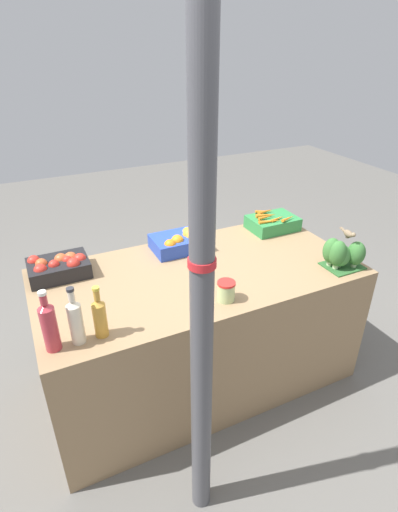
{
  "coord_description": "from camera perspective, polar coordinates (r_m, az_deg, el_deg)",
  "views": [
    {
      "loc": [
        -0.87,
        -1.81,
        2.01
      ],
      "look_at": [
        0.0,
        0.0,
        0.91
      ],
      "focal_mm": 28.0,
      "sensor_mm": 36.0,
      "label": 1
    }
  ],
  "objects": [
    {
      "name": "ground_plane",
      "position": [
        2.84,
        0.0,
        -16.37
      ],
      "size": [
        10.0,
        10.0,
        0.0
      ],
      "primitive_type": "plane",
      "color": "#605E59"
    },
    {
      "name": "apple_crate",
      "position": [
        2.41,
        -19.39,
        -1.39
      ],
      "size": [
        0.33,
        0.24,
        0.13
      ],
      "color": "black",
      "rests_on": "market_table"
    },
    {
      "name": "broccoli_pile",
      "position": [
        2.47,
        19.67,
        0.28
      ],
      "size": [
        0.23,
        0.18,
        0.19
      ],
      "color": "#2D602D",
      "rests_on": "market_table"
    },
    {
      "name": "juice_bottle_amber",
      "position": [
        1.86,
        -14.0,
        -8.33
      ],
      "size": [
        0.06,
        0.06,
        0.26
      ],
      "color": "gold",
      "rests_on": "market_table"
    },
    {
      "name": "orange_crate",
      "position": [
        2.56,
        -2.75,
        2.09
      ],
      "size": [
        0.33,
        0.24,
        0.13
      ],
      "color": "#2847B7",
      "rests_on": "market_table"
    },
    {
      "name": "juice_bottle_cloudy",
      "position": [
        1.84,
        -17.21,
        -8.74
      ],
      "size": [
        0.06,
        0.06,
        0.29
      ],
      "color": "beige",
      "rests_on": "market_table"
    },
    {
      "name": "support_pole",
      "position": [
        1.34,
        0.43,
        -1.56
      ],
      "size": [
        0.1,
        0.1,
        2.67
      ],
      "color": "#4C4C51",
      "rests_on": "ground_plane"
    },
    {
      "name": "market_table",
      "position": [
        2.57,
        0.0,
        -9.95
      ],
      "size": [
        1.88,
        0.93,
        0.81
      ],
      "primitive_type": "cube",
      "color": "#937551",
      "rests_on": "ground_plane"
    },
    {
      "name": "juice_bottle_ruby",
      "position": [
        1.83,
        -20.61,
        -9.27
      ],
      "size": [
        0.07,
        0.07,
        0.3
      ],
      "color": "#B2333D",
      "rests_on": "market_table"
    },
    {
      "name": "carrot_crate",
      "position": [
        2.89,
        10.43,
        4.72
      ],
      "size": [
        0.33,
        0.24,
        0.12
      ],
      "color": "#2D8442",
      "rests_on": "market_table"
    },
    {
      "name": "pickle_jar",
      "position": [
        2.07,
        3.79,
        -5.03
      ],
      "size": [
        0.1,
        0.1,
        0.11
      ],
      "color": "#B2C684",
      "rests_on": "market_table"
    },
    {
      "name": "sparrow_bird",
      "position": [
        2.45,
        20.63,
        3.0
      ],
      "size": [
        0.04,
        0.14,
        0.05
      ],
      "rotation": [
        0.0,
        0.0,
        -1.69
      ],
      "color": "#4C3D2D",
      "rests_on": "broccoli_pile"
    }
  ]
}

